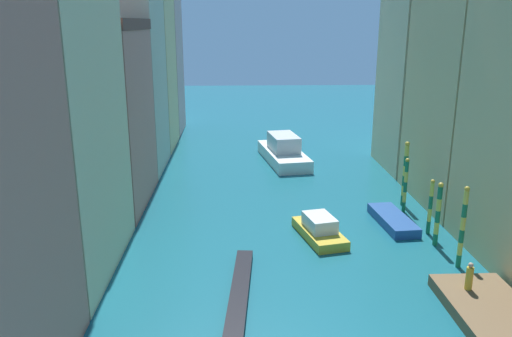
# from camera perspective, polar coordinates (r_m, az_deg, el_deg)

# --- Properties ---
(ground_plane) EXTENTS (154.00, 154.00, 0.00)m
(ground_plane) POSITION_cam_1_polar(r_m,az_deg,el_deg) (42.01, 2.86, -3.10)
(ground_plane) COLOR #196070
(building_left_1) EXTENTS (8.05, 11.42, 19.22)m
(building_left_1) POSITION_cam_1_polar(r_m,az_deg,el_deg) (29.79, -24.03, 6.71)
(building_left_1) COLOR beige
(building_left_1) RESTS_ON ground
(building_left_2) EXTENTS (8.05, 10.84, 13.99)m
(building_left_2) POSITION_cam_1_polar(r_m,az_deg,el_deg) (40.70, -17.95, 5.71)
(building_left_2) COLOR #C6705B
(building_left_2) RESTS_ON ground
(building_left_3) EXTENTS (8.05, 9.05, 18.57)m
(building_left_3) POSITION_cam_1_polar(r_m,az_deg,el_deg) (49.97, -15.17, 10.35)
(building_left_3) COLOR #BCB299
(building_left_3) RESTS_ON ground
(building_left_4) EXTENTS (8.05, 8.87, 18.53)m
(building_left_4) POSITION_cam_1_polar(r_m,az_deg,el_deg) (58.87, -13.23, 11.23)
(building_left_4) COLOR #DBB77A
(building_left_4) RESTS_ON ground
(building_left_5) EXTENTS (8.05, 8.11, 18.37)m
(building_left_5) POSITION_cam_1_polar(r_m,az_deg,el_deg) (67.43, -11.84, 11.79)
(building_left_5) COLOR tan
(building_left_5) RESTS_ON ground
(building_right_2) EXTENTS (8.05, 10.54, 16.57)m
(building_right_2) POSITION_cam_1_polar(r_m,az_deg,el_deg) (42.39, 23.50, 7.31)
(building_right_2) COLOR #DBB77A
(building_right_2) RESTS_ON ground
(building_right_3) EXTENTS (8.05, 8.96, 20.79)m
(building_right_3) POSITION_cam_1_polar(r_m,az_deg,el_deg) (51.42, 18.96, 11.43)
(building_right_3) COLOR beige
(building_right_3) RESTS_ON ground
(waterfront_dock) EXTENTS (3.71, 6.33, 0.63)m
(waterfront_dock) POSITION_cam_1_polar(r_m,az_deg,el_deg) (28.02, 24.58, -14.17)
(waterfront_dock) COLOR brown
(waterfront_dock) RESTS_ON ground
(person_on_dock) EXTENTS (0.36, 0.36, 1.47)m
(person_on_dock) POSITION_cam_1_polar(r_m,az_deg,el_deg) (28.55, 22.67, -11.09)
(person_on_dock) COLOR gold
(person_on_dock) RESTS_ON waterfront_dock
(mooring_pole_0) EXTENTS (0.31, 0.31, 4.93)m
(mooring_pole_0) POSITION_cam_1_polar(r_m,az_deg,el_deg) (31.55, 22.02, -6.04)
(mooring_pole_0) COLOR #197247
(mooring_pole_0) RESTS_ON ground
(mooring_pole_1) EXTENTS (0.33, 0.33, 4.19)m
(mooring_pole_1) POSITION_cam_1_polar(r_m,az_deg,el_deg) (34.22, 19.60, -4.75)
(mooring_pole_1) COLOR #197247
(mooring_pole_1) RESTS_ON ground
(mooring_pole_2) EXTENTS (0.29, 0.29, 3.82)m
(mooring_pole_2) POSITION_cam_1_polar(r_m,az_deg,el_deg) (35.98, 18.84, -4.00)
(mooring_pole_2) COLOR #197247
(mooring_pole_2) RESTS_ON ground
(mooring_pole_3) EXTENTS (0.29, 0.29, 4.16)m
(mooring_pole_3) POSITION_cam_1_polar(r_m,az_deg,el_deg) (39.50, 16.31, -1.75)
(mooring_pole_3) COLOR #197247
(mooring_pole_3) RESTS_ON ground
(mooring_pole_4) EXTENTS (0.36, 0.36, 5.07)m
(mooring_pole_4) POSITION_cam_1_polar(r_m,az_deg,el_deg) (40.84, 16.26, -0.49)
(mooring_pole_4) COLOR #197247
(mooring_pole_4) RESTS_ON ground
(vaporetto_white) EXTENTS (4.88, 10.33, 2.79)m
(vaporetto_white) POSITION_cam_1_polar(r_m,az_deg,el_deg) (52.25, 3.07, 1.89)
(vaporetto_white) COLOR white
(vaporetto_white) RESTS_ON ground
(gondola_black) EXTENTS (1.78, 10.80, 0.42)m
(gondola_black) POSITION_cam_1_polar(r_m,az_deg,el_deg) (26.71, -1.95, -14.39)
(gondola_black) COLOR black
(gondola_black) RESTS_ON ground
(motorboat_0) EXTENTS (3.19, 5.41, 1.52)m
(motorboat_0) POSITION_cam_1_polar(r_m,az_deg,el_deg) (34.19, 7.07, -6.74)
(motorboat_0) COLOR gold
(motorboat_0) RESTS_ON ground
(motorboat_1) EXTENTS (2.32, 5.58, 0.66)m
(motorboat_1) POSITION_cam_1_polar(r_m,az_deg,el_deg) (37.44, 14.99, -5.55)
(motorboat_1) COLOR #234C93
(motorboat_1) RESTS_ON ground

